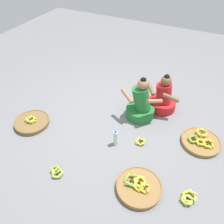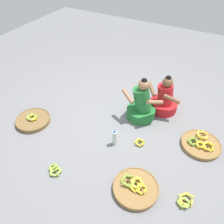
% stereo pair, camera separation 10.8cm
% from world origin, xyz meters
% --- Properties ---
extents(ground_plane, '(10.00, 10.00, 0.00)m').
position_xyz_m(ground_plane, '(0.00, 0.00, 0.00)').
color(ground_plane, slate).
extents(vendor_woman_front, '(0.75, 0.52, 0.83)m').
position_xyz_m(vendor_woman_front, '(0.33, 0.30, 0.27)').
color(vendor_woman_front, '#237233').
rests_on(vendor_woman_front, ground).
extents(vendor_woman_behind, '(0.70, 0.52, 0.76)m').
position_xyz_m(vendor_woman_behind, '(0.63, 0.68, 0.24)').
color(vendor_woman_behind, red).
rests_on(vendor_woman_behind, ground).
extents(banana_basket_back_center, '(0.63, 0.63, 0.15)m').
position_xyz_m(banana_basket_back_center, '(0.86, -1.11, 0.05)').
color(banana_basket_back_center, olive).
rests_on(banana_basket_back_center, ground).
extents(banana_basket_back_right, '(0.63, 0.63, 0.14)m').
position_xyz_m(banana_basket_back_right, '(1.48, 0.10, 0.04)').
color(banana_basket_back_right, olive).
rests_on(banana_basket_back_right, ground).
extents(banana_basket_back_left, '(0.61, 0.61, 0.14)m').
position_xyz_m(banana_basket_back_left, '(-1.32, -0.77, 0.05)').
color(banana_basket_back_left, brown).
rests_on(banana_basket_back_left, ground).
extents(loose_bananas_mid_right, '(0.21, 0.28, 0.10)m').
position_xyz_m(loose_bananas_mid_right, '(1.49, -0.98, 0.03)').
color(loose_bananas_mid_right, '#9EB747').
rests_on(loose_bananas_mid_right, ground).
extents(loose_bananas_near_bicycle, '(0.25, 0.23, 0.09)m').
position_xyz_m(loose_bananas_near_bicycle, '(-0.30, -1.40, 0.03)').
color(loose_bananas_near_bicycle, '#9EB747').
rests_on(loose_bananas_near_bicycle, ground).
extents(loose_bananas_mid_left, '(0.17, 0.17, 0.08)m').
position_xyz_m(loose_bananas_mid_left, '(0.59, -0.33, 0.03)').
color(loose_bananas_mid_left, yellow).
rests_on(loose_bananas_mid_left, ground).
extents(water_bottle, '(0.08, 0.08, 0.30)m').
position_xyz_m(water_bottle, '(0.22, -0.53, 0.14)').
color(water_bottle, silver).
rests_on(water_bottle, ground).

